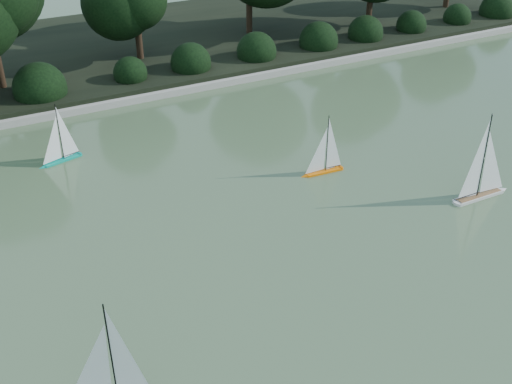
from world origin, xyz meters
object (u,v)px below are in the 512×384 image
sailboat_orange (321,164)px  sailboat_white_b (485,183)px  sailboat_teal (58,153)px  sailboat_white_a (104,383)px

sailboat_orange → sailboat_white_b: bearing=-44.5°
sailboat_white_b → sailboat_orange: size_ratio=1.38×
sailboat_teal → sailboat_white_b: bearing=-37.1°
sailboat_orange → sailboat_teal: sailboat_teal is taller
sailboat_orange → sailboat_white_a: bearing=-146.6°
sailboat_white_b → sailboat_white_a: bearing=-169.6°
sailboat_orange → sailboat_teal: 5.72m
sailboat_white_a → sailboat_teal: bearing=82.0°
sailboat_white_b → sailboat_orange: 3.29m
sailboat_white_a → sailboat_teal: (0.97, 6.90, -0.05)m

